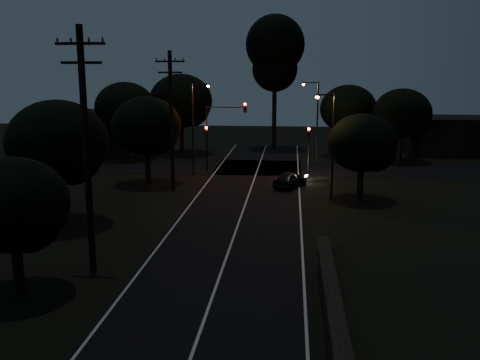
{
  "coord_description": "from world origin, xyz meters",
  "views": [
    {
      "loc": [
        3.1,
        -7.76,
        9.11
      ],
      "look_at": [
        0.0,
        24.0,
        2.5
      ],
      "focal_mm": 40.0,
      "sensor_mm": 36.0,
      "label": 1
    }
  ],
  "objects_px": {
    "signal_left": "(207,140)",
    "streetlight_b": "(315,117)",
    "utility_pole_far": "(171,118)",
    "car": "(290,179)",
    "signal_right": "(309,141)",
    "streetlight_c": "(331,139)",
    "signal_mast": "(225,124)",
    "streetlight_a": "(195,122)",
    "utility_pole_mid": "(86,147)",
    "tall_pine": "(275,52)"
  },
  "relations": [
    {
      "from": "signal_left",
      "to": "streetlight_b",
      "type": "distance_m",
      "value": 10.84
    },
    {
      "from": "utility_pole_far",
      "to": "car",
      "type": "height_order",
      "value": "utility_pole_far"
    },
    {
      "from": "utility_pole_far",
      "to": "signal_right",
      "type": "height_order",
      "value": "utility_pole_far"
    },
    {
      "from": "streetlight_c",
      "to": "utility_pole_far",
      "type": "bearing_deg",
      "value": 170.4
    },
    {
      "from": "utility_pole_far",
      "to": "signal_right",
      "type": "distance_m",
      "value": 13.53
    },
    {
      "from": "signal_mast",
      "to": "streetlight_a",
      "type": "xyz_separation_m",
      "value": [
        -2.39,
        -1.99,
        0.3
      ]
    },
    {
      "from": "signal_right",
      "to": "streetlight_a",
      "type": "height_order",
      "value": "streetlight_a"
    },
    {
      "from": "signal_left",
      "to": "streetlight_c",
      "type": "relative_size",
      "value": 0.55
    },
    {
      "from": "streetlight_b",
      "to": "utility_pole_far",
      "type": "bearing_deg",
      "value": -133.3
    },
    {
      "from": "utility_pole_mid",
      "to": "signal_left",
      "type": "xyz_separation_m",
      "value": [
        1.4,
        24.99,
        -2.9
      ]
    },
    {
      "from": "signal_mast",
      "to": "car",
      "type": "relative_size",
      "value": 1.65
    },
    {
      "from": "utility_pole_mid",
      "to": "signal_mast",
      "type": "distance_m",
      "value": 25.22
    },
    {
      "from": "tall_pine",
      "to": "streetlight_c",
      "type": "xyz_separation_m",
      "value": [
        4.83,
        -25.0,
        -6.68
      ]
    },
    {
      "from": "tall_pine",
      "to": "car",
      "type": "height_order",
      "value": "tall_pine"
    },
    {
      "from": "signal_mast",
      "to": "signal_right",
      "type": "bearing_deg",
      "value": -0.03
    },
    {
      "from": "utility_pole_mid",
      "to": "signal_right",
      "type": "xyz_separation_m",
      "value": [
        10.6,
        24.99,
        -2.9
      ]
    },
    {
      "from": "utility_pole_mid",
      "to": "car",
      "type": "height_order",
      "value": "utility_pole_mid"
    },
    {
      "from": "utility_pole_mid",
      "to": "signal_left",
      "type": "distance_m",
      "value": 25.19
    },
    {
      "from": "utility_pole_mid",
      "to": "signal_right",
      "type": "relative_size",
      "value": 2.68
    },
    {
      "from": "streetlight_b",
      "to": "car",
      "type": "height_order",
      "value": "streetlight_b"
    },
    {
      "from": "signal_mast",
      "to": "utility_pole_far",
      "type": "bearing_deg",
      "value": -111.11
    },
    {
      "from": "signal_right",
      "to": "streetlight_b",
      "type": "height_order",
      "value": "streetlight_b"
    },
    {
      "from": "utility_pole_mid",
      "to": "signal_mast",
      "type": "bearing_deg",
      "value": 82.96
    },
    {
      "from": "signal_left",
      "to": "signal_right",
      "type": "distance_m",
      "value": 9.2
    },
    {
      "from": "utility_pole_mid",
      "to": "streetlight_c",
      "type": "relative_size",
      "value": 1.47
    },
    {
      "from": "tall_pine",
      "to": "signal_mast",
      "type": "bearing_deg",
      "value": -104.62
    },
    {
      "from": "signal_left",
      "to": "car",
      "type": "xyz_separation_m",
      "value": [
        7.63,
        -6.38,
        -2.19
      ]
    },
    {
      "from": "signal_right",
      "to": "signal_mast",
      "type": "height_order",
      "value": "signal_mast"
    },
    {
      "from": "car",
      "to": "utility_pole_far",
      "type": "bearing_deg",
      "value": 34.55
    },
    {
      "from": "utility_pole_far",
      "to": "signal_mast",
      "type": "distance_m",
      "value": 8.64
    },
    {
      "from": "utility_pole_mid",
      "to": "utility_pole_far",
      "type": "xyz_separation_m",
      "value": [
        0.0,
        17.0,
        -0.25
      ]
    },
    {
      "from": "utility_pole_mid",
      "to": "streetlight_a",
      "type": "distance_m",
      "value": 23.04
    },
    {
      "from": "signal_mast",
      "to": "streetlight_c",
      "type": "xyz_separation_m",
      "value": [
        8.74,
        -9.99,
        0.01
      ]
    },
    {
      "from": "signal_left",
      "to": "streetlight_a",
      "type": "bearing_deg",
      "value": -109.59
    },
    {
      "from": "streetlight_b",
      "to": "utility_pole_mid",
      "type": "bearing_deg",
      "value": -111.3
    },
    {
      "from": "signal_right",
      "to": "utility_pole_far",
      "type": "bearing_deg",
      "value": -143.0
    },
    {
      "from": "utility_pole_far",
      "to": "signal_right",
      "type": "relative_size",
      "value": 2.56
    },
    {
      "from": "utility_pole_mid",
      "to": "tall_pine",
      "type": "distance_m",
      "value": 40.95
    },
    {
      "from": "signal_left",
      "to": "streetlight_b",
      "type": "relative_size",
      "value": 0.51
    },
    {
      "from": "signal_right",
      "to": "tall_pine",
      "type": "bearing_deg",
      "value": 103.49
    },
    {
      "from": "utility_pole_far",
      "to": "signal_mast",
      "type": "bearing_deg",
      "value": 68.89
    },
    {
      "from": "streetlight_a",
      "to": "car",
      "type": "bearing_deg",
      "value": -27.77
    },
    {
      "from": "streetlight_a",
      "to": "streetlight_b",
      "type": "distance_m",
      "value": 12.19
    },
    {
      "from": "signal_right",
      "to": "signal_mast",
      "type": "relative_size",
      "value": 0.66
    },
    {
      "from": "signal_right",
      "to": "streetlight_a",
      "type": "relative_size",
      "value": 0.51
    },
    {
      "from": "tall_pine",
      "to": "streetlight_c",
      "type": "height_order",
      "value": "tall_pine"
    },
    {
      "from": "signal_left",
      "to": "streetlight_b",
      "type": "xyz_separation_m",
      "value": [
        9.91,
        4.01,
        1.8
      ]
    },
    {
      "from": "utility_pole_mid",
      "to": "utility_pole_far",
      "type": "distance_m",
      "value": 17.0
    },
    {
      "from": "utility_pole_far",
      "to": "signal_left",
      "type": "bearing_deg",
      "value": 80.06
    },
    {
      "from": "tall_pine",
      "to": "signal_right",
      "type": "height_order",
      "value": "tall_pine"
    }
  ]
}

